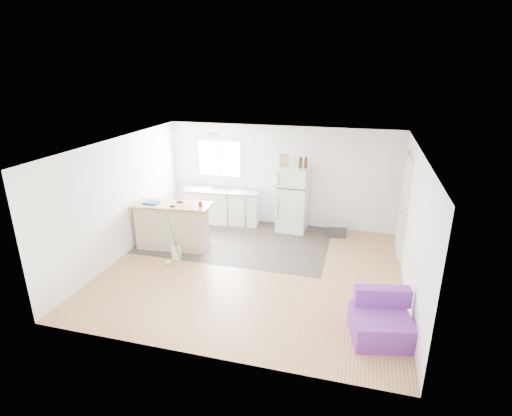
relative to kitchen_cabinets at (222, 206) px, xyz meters
The scene contains 19 objects.
room 2.73m from the kitchen_cabinets, 57.40° to the right, with size 5.51×5.01×2.41m.
vinyl_zone 1.25m from the kitchen_cabinets, 54.34° to the right, with size 4.05×2.50×0.00m, color #38302A.
window 1.17m from the kitchen_cabinets, 116.32° to the left, with size 1.18×0.06×0.98m.
interior_door 4.23m from the kitchen_cabinets, ahead, with size 0.11×0.92×2.10m.
ceiling_fixture 2.19m from the kitchen_cabinets, 78.12° to the right, with size 0.30×0.30×0.07m, color white.
kitchen_cabinets is the anchor object (origin of this frame).
peninsula 1.75m from the kitchen_cabinets, 107.17° to the right, with size 1.65×0.76×0.99m.
refrigerator 1.80m from the kitchen_cabinets, ahead, with size 0.70×0.67×1.53m.
cooler 2.85m from the kitchen_cabinets, ahead, with size 0.44×0.31×0.33m.
purple_seat 5.20m from the kitchen_cabinets, 44.48° to the right, with size 0.95×0.92×0.66m.
cleaner_jug 2.20m from the kitchen_cabinets, 95.48° to the right, with size 0.16×0.12×0.35m.
mop 2.45m from the kitchen_cabinets, 94.71° to the right, with size 0.22×0.32×1.12m.
red_cup 1.77m from the kitchen_cabinets, 85.10° to the right, with size 0.08×0.08×0.12m, color red.
blue_tray 2.06m from the kitchen_cabinets, 117.75° to the right, with size 0.30×0.22×0.04m, color #133DB6.
tool_a 1.68m from the kitchen_cabinets, 103.73° to the right, with size 0.14×0.05×0.03m, color black.
tool_b 1.95m from the kitchen_cabinets, 102.53° to the right, with size 0.10×0.04×0.03m, color black.
cardboard_box 1.99m from the kitchen_cabinets, ahead, with size 0.20×0.10×0.30m, color #9E7C5A.
bottle_left 2.28m from the kitchen_cabinets, ahead, with size 0.07×0.07×0.25m, color #371F0A.
bottle_right 2.38m from the kitchen_cabinets, ahead, with size 0.07×0.07×0.25m, color #371F0A.
Camera 1 is at (1.83, -6.56, 3.71)m, focal length 28.00 mm.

